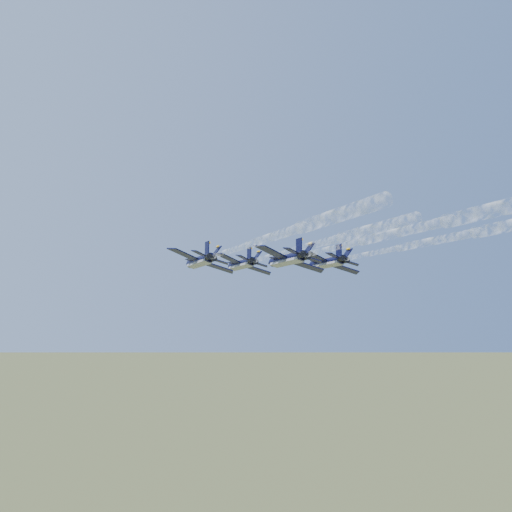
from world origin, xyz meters
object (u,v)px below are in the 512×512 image
jet_left (200,261)px  jet_right (327,262)px  jet_lead (241,264)px  jet_slot (287,259)px

jet_left → jet_right: 22.09m
jet_lead → jet_left: bearing=-130.9°
jet_left → jet_right: (21.75, -3.85, 0.00)m
jet_lead → jet_right: 17.04m
jet_right → jet_left: bearing=179.7°
jet_lead → jet_left: 17.35m
jet_left → jet_slot: bearing=-49.2°
jet_lead → jet_right: same height
jet_lead → jet_right: (8.33, -14.86, 0.00)m
jet_left → jet_slot: 15.46m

